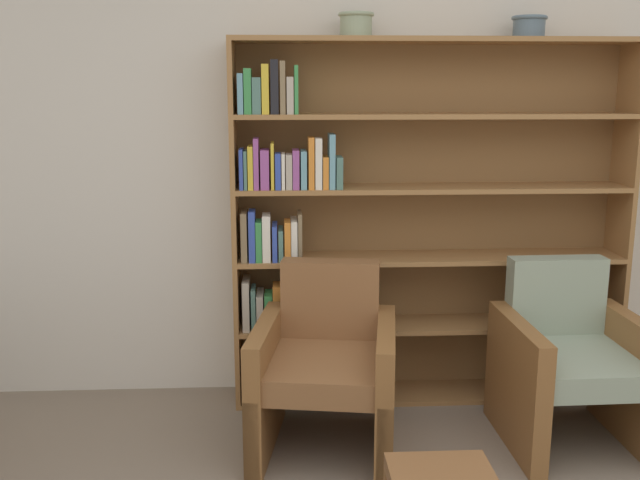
% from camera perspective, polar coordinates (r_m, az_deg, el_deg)
% --- Properties ---
extents(wall_back, '(12.00, 0.06, 2.75)m').
position_cam_1_polar(wall_back, '(3.93, 7.37, 7.62)').
color(wall_back, silver).
rests_on(wall_back, ground).
extents(bookshelf, '(2.08, 0.30, 1.92)m').
position_cam_1_polar(bookshelf, '(3.80, 5.68, 0.63)').
color(bookshelf, olive).
rests_on(bookshelf, ground).
extents(bowl_cream, '(0.18, 0.18, 0.12)m').
position_cam_1_polar(bowl_cream, '(3.70, 2.90, 16.93)').
color(bowl_cream, gray).
rests_on(bowl_cream, bookshelf).
extents(bowl_brass, '(0.18, 0.18, 0.11)m').
position_cam_1_polar(bowl_brass, '(3.88, 16.38, 16.14)').
color(bowl_brass, slate).
rests_on(bowl_brass, bookshelf).
extents(armchair_leather, '(0.74, 0.77, 0.85)m').
position_cam_1_polar(armchair_leather, '(3.40, 0.47, -10.18)').
color(armchair_leather, brown).
rests_on(armchair_leather, ground).
extents(armchair_cushioned, '(0.65, 0.69, 0.85)m').
position_cam_1_polar(armchair_cushioned, '(3.66, 19.42, -9.24)').
color(armchair_cushioned, brown).
rests_on(armchair_cushioned, ground).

